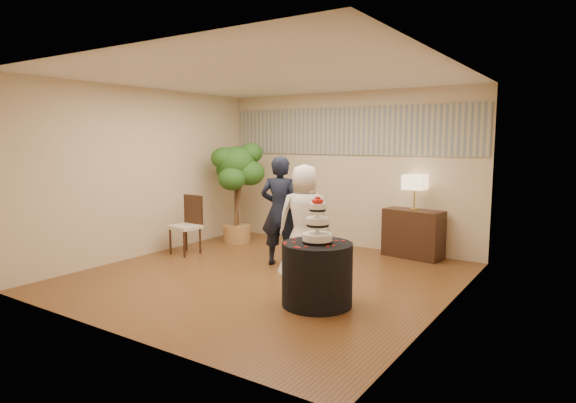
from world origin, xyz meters
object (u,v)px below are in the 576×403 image
Objects in this scene: wedding_cake at (318,220)px; console at (413,234)px; cake_table at (317,274)px; groom at (280,211)px; side_chair at (185,225)px; bride at (305,218)px; ficus_tree at (236,192)px; table_lamp at (415,192)px.

console is at bearing 86.76° from wedding_cake.
wedding_cake reaches higher than cake_table.
cake_table is at bearing 0.00° from wedding_cake.
groom is 1.83m from side_chair.
side_chair is at bearing 162.84° from wedding_cake.
ficus_tree reaches higher than bride.
cake_table is at bearing -13.62° from side_chair.
groom is at bearing -29.41° from ficus_tree.
groom is at bearing 137.60° from cake_table.
groom is 1.91m from wedding_cake.
wedding_cake is 0.95× the size of table_lamp.
groom is at bearing -134.00° from table_lamp.
side_chair is at bearing 162.84° from cake_table.
ficus_tree is (-2.12, 1.00, 0.16)m from bride.
ficus_tree is (-3.03, 2.20, 0.59)m from cake_table.
bride is at bearing -122.31° from table_lamp.
side_chair is at bearing -96.28° from ficus_tree.
table_lamp is (0.00, 0.00, 0.69)m from console.
groom is 1.78× the size of console.
table_lamp is at bearing -147.31° from bride.
table_lamp is at bearing 0.00° from console.
cake_table is (1.40, -1.28, -0.48)m from groom.
groom is 0.89× the size of ficus_tree.
wedding_cake reaches higher than console.
bride is 2.89× the size of wedding_cake.
ficus_tree is (-3.03, 2.20, -0.06)m from wedding_cake.
table_lamp reaches higher than cake_table.
wedding_cake is (1.40, -1.28, 0.17)m from groom.
side_chair is (-3.17, 0.98, 0.13)m from cake_table.
console is (0.16, 2.90, 0.02)m from cake_table.
cake_table is 3.79m from ficus_tree.
cake_table is at bearing -35.95° from ficus_tree.
bride reaches higher than side_chair.
console is at bearing -147.31° from bride.
cake_table is 0.87× the size of console.
groom is 3.09× the size of wedding_cake.
groom is 1.96m from cake_table.
cake_table is 2.99m from table_lamp.
groom is at bearing 137.60° from wedding_cake.
cake_table is 0.43× the size of ficus_tree.
bride is (0.49, -0.08, -0.06)m from groom.
console is at bearing 0.00° from table_lamp.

